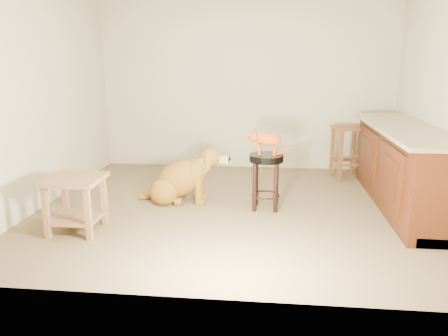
# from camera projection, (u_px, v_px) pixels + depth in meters

# --- Properties ---
(floor) EXTENTS (4.50, 4.00, 0.01)m
(floor) POSITION_uv_depth(u_px,v_px,m) (236.00, 208.00, 5.09)
(floor) COLOR brown
(floor) RESTS_ON ground
(room_shell) EXTENTS (4.54, 4.04, 2.62)m
(room_shell) POSITION_uv_depth(u_px,v_px,m) (237.00, 60.00, 4.68)
(room_shell) COLOR #B4AF91
(room_shell) RESTS_ON ground
(cabinet_run) EXTENTS (0.70, 2.56, 0.94)m
(cabinet_run) POSITION_uv_depth(u_px,v_px,m) (405.00, 169.00, 5.07)
(cabinet_run) COLOR #401B0B
(cabinet_run) RESTS_ON ground
(padded_stool) EXTENTS (0.39, 0.39, 0.64)m
(padded_stool) POSITION_uv_depth(u_px,v_px,m) (266.00, 170.00, 4.97)
(padded_stool) COLOR black
(padded_stool) RESTS_ON ground
(wood_stool) EXTENTS (0.49, 0.49, 0.76)m
(wood_stool) POSITION_uv_depth(u_px,v_px,m) (347.00, 151.00, 6.28)
(wood_stool) COLOR brown
(wood_stool) RESTS_ON ground
(side_table) EXTENTS (0.55, 0.55, 0.56)m
(side_table) POSITION_uv_depth(u_px,v_px,m) (75.00, 196.00, 4.32)
(side_table) COLOR brown
(side_table) RESTS_ON ground
(golden_retriever) EXTENTS (1.14, 0.56, 0.72)m
(golden_retriever) POSITION_uv_depth(u_px,v_px,m) (181.00, 180.00, 5.26)
(golden_retriever) COLOR brown
(golden_retriever) RESTS_ON ground
(tabby_kitten) EXTENTS (0.50, 0.17, 0.31)m
(tabby_kitten) POSITION_uv_depth(u_px,v_px,m) (266.00, 140.00, 4.88)
(tabby_kitten) COLOR #99390F
(tabby_kitten) RESTS_ON padded_stool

